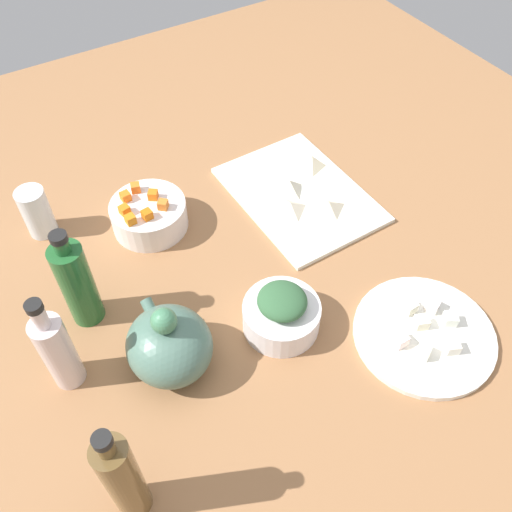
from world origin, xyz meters
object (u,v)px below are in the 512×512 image
at_px(plate_tofu, 424,334).
at_px(teapot, 169,345).
at_px(bottle_2, 57,350).
at_px(drinking_glass_0, 37,212).
at_px(bowl_greens, 281,316).
at_px(bowl_carrots, 149,215).
at_px(cutting_board, 299,194).
at_px(bottle_1, 123,478).
at_px(bottle_0, 77,283).

relative_size(plate_tofu, teapot, 1.50).
distance_m(teapot, bottle_2, 0.17).
bearing_deg(drinking_glass_0, bowl_greens, -147.02).
bearing_deg(plate_tofu, bowl_carrots, 31.02).
distance_m(cutting_board, plate_tofu, 0.41).
height_order(cutting_board, plate_tofu, plate_tofu).
relative_size(bowl_greens, drinking_glass_0, 1.27).
relative_size(bowl_greens, bottle_1, 0.58).
bearing_deg(bottle_2, bowl_carrots, -46.01).
xyz_separation_m(cutting_board, teapot, (-0.23, 0.41, 0.05)).
relative_size(bottle_0, bottle_1, 0.91).
xyz_separation_m(bowl_carrots, bottle_0, (-0.14, 0.19, 0.06)).
height_order(cutting_board, bottle_0, bottle_0).
relative_size(plate_tofu, bottle_0, 1.16).
xyz_separation_m(bowl_greens, teapot, (0.03, 0.20, 0.03)).
bearing_deg(teapot, bowl_greens, -99.32).
height_order(plate_tofu, bowl_greens, bowl_greens).
distance_m(cutting_board, bottle_0, 0.51).
distance_m(bottle_0, bottle_1, 0.35).
bearing_deg(drinking_glass_0, bowl_carrots, -117.60).
relative_size(bowl_carrots, drinking_glass_0, 1.43).
bearing_deg(cutting_board, bowl_greens, 140.25).
relative_size(cutting_board, teapot, 2.07).
distance_m(bowl_carrots, teapot, 0.33).
height_order(cutting_board, bowl_greens, bowl_greens).
relative_size(plate_tofu, bowl_greens, 1.81).
height_order(plate_tofu, teapot, teapot).
bearing_deg(cutting_board, bottle_1, 125.98).
xyz_separation_m(cutting_board, bottle_2, (-0.16, 0.56, 0.08)).
bearing_deg(bowl_greens, bottle_0, 54.84).
relative_size(bottle_1, bottle_2, 1.12).
xyz_separation_m(plate_tofu, bowl_greens, (0.15, 0.20, 0.02)).
bearing_deg(cutting_board, drinking_glass_0, 69.64).
bearing_deg(cutting_board, bowl_carrots, 74.55).
relative_size(bowl_greens, bowl_carrots, 0.89).
bearing_deg(teapot, bottle_1, 140.85).
xyz_separation_m(plate_tofu, bottle_0, (0.35, 0.48, 0.09)).
height_order(bottle_2, drinking_glass_0, bottle_2).
bearing_deg(plate_tofu, cutting_board, -1.95).
distance_m(cutting_board, drinking_glass_0, 0.54).
bearing_deg(bottle_2, bowl_greens, -105.27).
distance_m(bowl_greens, drinking_glass_0, 0.53).
xyz_separation_m(cutting_board, plate_tofu, (-0.41, 0.01, 0.00)).
height_order(bowl_carrots, drinking_glass_0, drinking_glass_0).
relative_size(cutting_board, bottle_1, 1.46).
height_order(bowl_greens, bottle_1, bottle_1).
relative_size(cutting_board, plate_tofu, 1.38).
bearing_deg(plate_tofu, bottle_2, 66.09).
bearing_deg(bowl_greens, teapot, 80.68).
height_order(plate_tofu, drinking_glass_0, drinking_glass_0).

